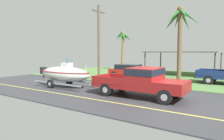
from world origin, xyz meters
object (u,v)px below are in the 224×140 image
object	(u,v)px
carport_awning	(183,52)
palm_tree_near_left	(123,40)
utility_pole	(99,42)
boat_on_trailer	(64,74)
palm_tree_far_left	(180,28)
parked_sedan_near	(129,71)
pickup_truck_towing	(144,81)

from	to	relation	value
carport_awning	palm_tree_near_left	distance (m)	8.81
carport_awning	palm_tree_near_left	bearing A→B (deg)	173.40
utility_pole	boat_on_trailer	bearing A→B (deg)	-88.36
boat_on_trailer	palm_tree_far_left	world-z (taller)	palm_tree_far_left
parked_sedan_near	carport_awning	bearing A→B (deg)	52.51
pickup_truck_towing	utility_pole	world-z (taller)	utility_pole
boat_on_trailer	palm_tree_near_left	world-z (taller)	palm_tree_near_left
pickup_truck_towing	parked_sedan_near	world-z (taller)	pickup_truck_towing
pickup_truck_towing	utility_pole	size ratio (longest dim) A/B	0.84
parked_sedan_near	utility_pole	bearing A→B (deg)	-115.59
boat_on_trailer	carport_awning	world-z (taller)	carport_awning
palm_tree_near_left	utility_pole	world-z (taller)	utility_pole
pickup_truck_towing	palm_tree_far_left	world-z (taller)	palm_tree_far_left
carport_awning	palm_tree_far_left	distance (m)	7.10
pickup_truck_towing	utility_pole	distance (m)	8.69
boat_on_trailer	parked_sedan_near	xyz separation A→B (m)	(1.42, 7.81, -0.35)
boat_on_trailer	utility_pole	bearing A→B (deg)	91.64
palm_tree_near_left	palm_tree_far_left	distance (m)	12.61
boat_on_trailer	parked_sedan_near	bearing A→B (deg)	79.70
boat_on_trailer	palm_tree_far_left	size ratio (longest dim) A/B	0.94
pickup_truck_towing	carport_awning	bearing A→B (deg)	95.56
palm_tree_far_left	utility_pole	xyz separation A→B (m)	(-7.05, -1.90, -1.02)
palm_tree_near_left	palm_tree_far_left	xyz separation A→B (m)	(10.03, -7.64, 0.44)
palm_tree_near_left	boat_on_trailer	bearing A→B (deg)	-77.55
boat_on_trailer	carport_awning	size ratio (longest dim) A/B	0.78
palm_tree_far_left	pickup_truck_towing	bearing A→B (deg)	-91.31
parked_sedan_near	palm_tree_far_left	distance (m)	6.94
carport_awning	palm_tree_near_left	size ratio (longest dim) A/B	1.38
parked_sedan_near	palm_tree_far_left	world-z (taller)	palm_tree_far_left
carport_awning	palm_tree_near_left	xyz separation A→B (m)	(-8.60, 0.99, 1.63)
pickup_truck_towing	parked_sedan_near	xyz separation A→B (m)	(-5.35, 7.81, -0.34)
boat_on_trailer	pickup_truck_towing	bearing A→B (deg)	-0.00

